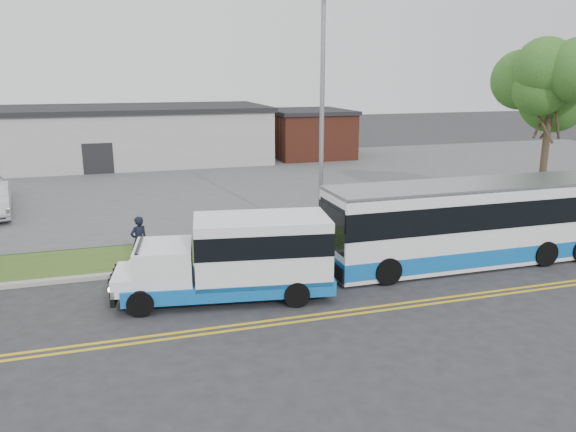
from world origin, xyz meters
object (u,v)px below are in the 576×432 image
object	(u,v)px
shuttle_bus	(241,255)
pedestrian	(139,241)
transit_bus	(468,223)
tree_east	(552,87)
streetlight_near	(323,115)

from	to	relation	value
shuttle_bus	pedestrian	bearing A→B (deg)	135.54
transit_bus	pedestrian	world-z (taller)	transit_bus
tree_east	shuttle_bus	world-z (taller)	tree_east
tree_east	streetlight_near	xyz separation A→B (m)	(-11.00, -0.27, -0.97)
pedestrian	streetlight_near	bearing A→B (deg)	159.03
streetlight_near	transit_bus	distance (m)	6.84
pedestrian	transit_bus	bearing A→B (deg)	137.84
transit_bus	pedestrian	bearing A→B (deg)	165.27
transit_bus	pedestrian	distance (m)	11.91
tree_east	shuttle_bus	distance (m)	16.83
tree_east	pedestrian	size ratio (longest dim) A/B	4.65
transit_bus	pedestrian	size ratio (longest dim) A/B	6.01
shuttle_bus	transit_bus	xyz separation A→B (m)	(8.63, 0.78, 0.15)
shuttle_bus	transit_bus	bearing A→B (deg)	13.55
tree_east	transit_bus	distance (m)	9.18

